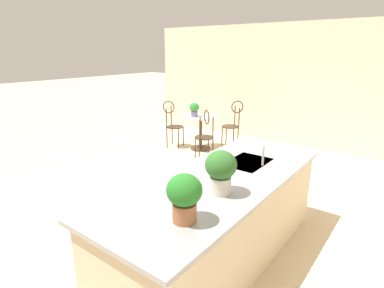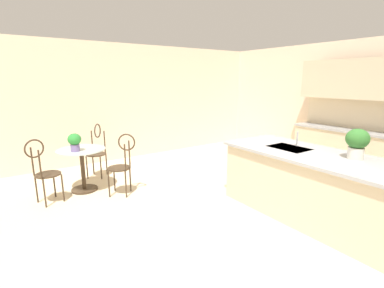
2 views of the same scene
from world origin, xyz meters
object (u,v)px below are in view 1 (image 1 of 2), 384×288
at_px(chair_toward_desk, 233,121).
at_px(potted_plant_counter_far, 184,195).
at_px(bistro_table, 201,129).
at_px(potted_plant_on_table, 194,109).
at_px(chair_near_window, 173,122).
at_px(chair_by_island, 205,133).
at_px(potted_plant_counter_near, 221,169).

xyz_separation_m(chair_toward_desk, potted_plant_counter_far, (4.43, 2.14, 0.56)).
bearing_deg(chair_toward_desk, potted_plant_counter_far, 25.78).
bearing_deg(bistro_table, potted_plant_on_table, -50.85).
bearing_deg(chair_near_window, chair_by_island, 73.15).
bearing_deg(potted_plant_counter_far, potted_plant_counter_near, -175.62).
height_order(chair_near_window, potted_plant_counter_far, potted_plant_counter_far).
height_order(chair_near_window, potted_plant_counter_near, potted_plant_counter_near).
bearing_deg(chair_by_island, potted_plant_counter_far, 32.63).
distance_m(chair_near_window, chair_by_island, 1.17).
xyz_separation_m(chair_near_window, potted_plant_counter_near, (3.03, 3.16, 0.57)).
relative_size(chair_toward_desk, potted_plant_counter_far, 2.86).
xyz_separation_m(bistro_table, potted_plant_counter_near, (3.25, 2.54, 0.69)).
distance_m(bistro_table, potted_plant_counter_far, 4.64).
distance_m(bistro_table, potted_plant_counter_near, 4.18).
xyz_separation_m(potted_plant_on_table, potted_plant_counter_near, (3.16, 2.65, 0.23)).
distance_m(chair_near_window, potted_plant_on_table, 0.63).
bearing_deg(potted_plant_on_table, bistro_table, 129.15).
bearing_deg(potted_plant_counter_near, chair_near_window, -133.85).
bearing_deg(potted_plant_on_table, chair_near_window, -76.11).
bearing_deg(chair_near_window, potted_plant_counter_far, 41.77).
relative_size(chair_by_island, potted_plant_counter_far, 2.86).
distance_m(chair_by_island, potted_plant_counter_far, 3.89).
bearing_deg(potted_plant_counter_far, potted_plant_on_table, -144.08).
xyz_separation_m(bistro_table, chair_near_window, (0.22, -0.62, 0.13)).
distance_m(chair_toward_desk, potted_plant_on_table, 0.97).
distance_m(potted_plant_counter_near, potted_plant_counter_far, 0.55).
height_order(bistro_table, chair_near_window, chair_near_window).
bearing_deg(bistro_table, chair_by_island, 42.16).
xyz_separation_m(potted_plant_counter_near, potted_plant_counter_far, (0.55, 0.04, -0.01)).
bearing_deg(chair_near_window, potted_plant_on_table, 103.89).
distance_m(chair_near_window, potted_plant_counter_near, 4.42).
relative_size(chair_toward_desk, potted_plant_counter_near, 2.70).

